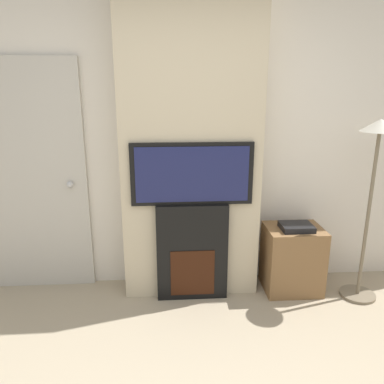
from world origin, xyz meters
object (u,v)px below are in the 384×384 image
(floor_lamp, at_px, (375,169))
(television, at_px, (192,174))
(fireplace, at_px, (192,252))
(media_stand, at_px, (292,258))

(floor_lamp, bearing_deg, television, 175.82)
(fireplace, relative_size, floor_lamp, 0.55)
(fireplace, bearing_deg, floor_lamp, -4.26)
(television, relative_size, media_stand, 1.54)
(floor_lamp, relative_size, media_stand, 2.40)
(floor_lamp, distance_m, media_stand, 1.03)
(television, distance_m, floor_lamp, 1.47)
(television, bearing_deg, media_stand, 3.44)
(television, height_order, floor_lamp, floor_lamp)
(television, bearing_deg, floor_lamp, -4.18)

